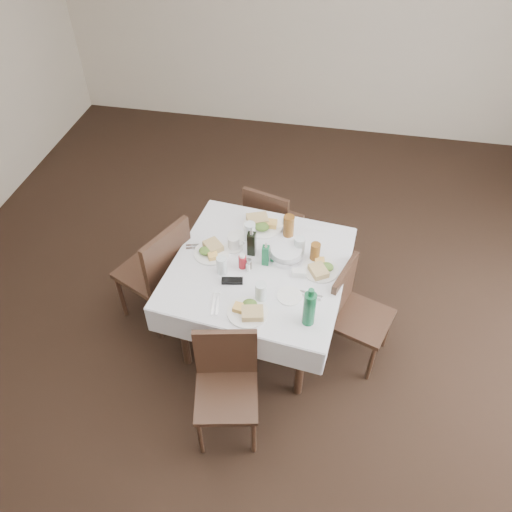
% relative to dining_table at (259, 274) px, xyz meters
% --- Properties ---
extents(ground_plane, '(7.00, 7.00, 0.00)m').
position_rel_dining_table_xyz_m(ground_plane, '(0.08, -0.20, -0.67)').
color(ground_plane, black).
extents(room_shell, '(6.04, 7.04, 2.80)m').
position_rel_dining_table_xyz_m(room_shell, '(0.08, -0.20, 1.04)').
color(room_shell, beige).
rests_on(room_shell, ground).
extents(dining_table, '(1.31, 1.31, 0.76)m').
position_rel_dining_table_xyz_m(dining_table, '(0.00, 0.00, 0.00)').
color(dining_table, black).
rests_on(dining_table, ground).
extents(chair_north, '(0.50, 0.50, 0.85)m').
position_rel_dining_table_xyz_m(chair_north, '(-0.05, 0.80, -0.19)').
color(chair_north, black).
rests_on(chair_north, ground).
extents(chair_south, '(0.47, 0.47, 0.83)m').
position_rel_dining_table_xyz_m(chair_south, '(-0.07, -0.75, -0.20)').
color(chair_south, black).
rests_on(chair_south, ground).
extents(chair_east, '(0.50, 0.50, 0.83)m').
position_rel_dining_table_xyz_m(chair_east, '(0.69, -0.02, -0.20)').
color(chair_east, black).
rests_on(chair_east, ground).
extents(chair_west, '(0.61, 0.61, 0.97)m').
position_rel_dining_table_xyz_m(chair_west, '(-0.76, 0.03, -0.12)').
color(chair_west, black).
rests_on(chair_west, ground).
extents(meal_north, '(0.30, 0.30, 0.07)m').
position_rel_dining_table_xyz_m(meal_north, '(-0.05, 0.41, 0.12)').
color(meal_north, white).
rests_on(meal_north, dining_table).
extents(meal_south, '(0.26, 0.26, 0.06)m').
position_rel_dining_table_xyz_m(meal_south, '(0.02, -0.43, 0.11)').
color(meal_south, white).
rests_on(meal_south, dining_table).
extents(meal_east, '(0.25, 0.25, 0.06)m').
position_rel_dining_table_xyz_m(meal_east, '(0.43, 0.02, 0.11)').
color(meal_east, white).
rests_on(meal_east, dining_table).
extents(meal_west, '(0.26, 0.26, 0.06)m').
position_rel_dining_table_xyz_m(meal_west, '(-0.36, 0.06, 0.11)').
color(meal_west, white).
rests_on(meal_west, dining_table).
extents(side_plate_a, '(0.14, 0.14, 0.01)m').
position_rel_dining_table_xyz_m(side_plate_a, '(-0.21, 0.26, 0.10)').
color(side_plate_a, white).
rests_on(side_plate_a, dining_table).
extents(side_plate_b, '(0.17, 0.17, 0.01)m').
position_rel_dining_table_xyz_m(side_plate_b, '(0.25, -0.25, 0.10)').
color(side_plate_b, white).
rests_on(side_plate_b, dining_table).
extents(water_n, '(0.08, 0.08, 0.15)m').
position_rel_dining_table_xyz_m(water_n, '(-0.11, 0.25, 0.16)').
color(water_n, silver).
rests_on(water_n, dining_table).
extents(water_s, '(0.08, 0.08, 0.14)m').
position_rel_dining_table_xyz_m(water_s, '(0.07, -0.30, 0.16)').
color(water_s, silver).
rests_on(water_s, dining_table).
extents(water_e, '(0.08, 0.08, 0.14)m').
position_rel_dining_table_xyz_m(water_e, '(0.26, 0.17, 0.16)').
color(water_e, silver).
rests_on(water_e, dining_table).
extents(water_w, '(0.07, 0.07, 0.13)m').
position_rel_dining_table_xyz_m(water_w, '(-0.23, -0.11, 0.16)').
color(water_w, silver).
rests_on(water_w, dining_table).
extents(iced_tea_a, '(0.08, 0.08, 0.17)m').
position_rel_dining_table_xyz_m(iced_tea_a, '(0.16, 0.36, 0.17)').
color(iced_tea_a, brown).
rests_on(iced_tea_a, dining_table).
extents(iced_tea_b, '(0.07, 0.07, 0.14)m').
position_rel_dining_table_xyz_m(iced_tea_b, '(0.37, 0.13, 0.16)').
color(iced_tea_b, brown).
rests_on(iced_tea_b, dining_table).
extents(bread_basket, '(0.24, 0.24, 0.08)m').
position_rel_dining_table_xyz_m(bread_basket, '(0.17, 0.11, 0.13)').
color(bread_basket, silver).
rests_on(bread_basket, dining_table).
extents(oil_cruet_dark, '(0.06, 0.06, 0.24)m').
position_rel_dining_table_xyz_m(oil_cruet_dark, '(-0.07, 0.11, 0.19)').
color(oil_cruet_dark, black).
rests_on(oil_cruet_dark, dining_table).
extents(oil_cruet_green, '(0.05, 0.05, 0.20)m').
position_rel_dining_table_xyz_m(oil_cruet_green, '(0.04, 0.03, 0.18)').
color(oil_cruet_green, '#135F36').
rests_on(oil_cruet_green, dining_table).
extents(ketchup_bottle, '(0.05, 0.05, 0.12)m').
position_rel_dining_table_xyz_m(ketchup_bottle, '(-0.11, -0.04, 0.14)').
color(ketchup_bottle, '#AE1B25').
rests_on(ketchup_bottle, dining_table).
extents(salt_shaker, '(0.03, 0.03, 0.07)m').
position_rel_dining_table_xyz_m(salt_shaker, '(-0.06, -0.06, 0.13)').
color(salt_shaker, white).
rests_on(salt_shaker, dining_table).
extents(pepper_shaker, '(0.04, 0.04, 0.08)m').
position_rel_dining_table_xyz_m(pepper_shaker, '(-0.06, -0.04, 0.13)').
color(pepper_shaker, '#3A2E1F').
rests_on(pepper_shaker, dining_table).
extents(coffee_mug, '(0.15, 0.13, 0.10)m').
position_rel_dining_table_xyz_m(coffee_mug, '(-0.21, 0.14, 0.13)').
color(coffee_mug, white).
rests_on(coffee_mug, dining_table).
extents(sunglasses, '(0.15, 0.07, 0.03)m').
position_rel_dining_table_xyz_m(sunglasses, '(-0.15, -0.19, 0.11)').
color(sunglasses, black).
rests_on(sunglasses, dining_table).
extents(green_bottle, '(0.08, 0.08, 0.30)m').
position_rel_dining_table_xyz_m(green_bottle, '(0.39, -0.43, 0.22)').
color(green_bottle, '#135F36').
rests_on(green_bottle, dining_table).
extents(sugar_caddy, '(0.10, 0.07, 0.05)m').
position_rel_dining_table_xyz_m(sugar_caddy, '(0.29, -0.04, 0.12)').
color(sugar_caddy, white).
rests_on(sugar_caddy, dining_table).
extents(cutlery_n, '(0.06, 0.18, 0.01)m').
position_rel_dining_table_xyz_m(cutlery_n, '(0.12, 0.45, 0.09)').
color(cutlery_n, silver).
rests_on(cutlery_n, dining_table).
extents(cutlery_s, '(0.07, 0.19, 0.01)m').
position_rel_dining_table_xyz_m(cutlery_s, '(-0.21, -0.40, 0.09)').
color(cutlery_s, silver).
rests_on(cutlery_s, dining_table).
extents(cutlery_e, '(0.20, 0.08, 0.01)m').
position_rel_dining_table_xyz_m(cutlery_e, '(0.37, -0.22, 0.09)').
color(cutlery_e, silver).
rests_on(cutlery_e, dining_table).
extents(cutlery_w, '(0.21, 0.10, 0.01)m').
position_rel_dining_table_xyz_m(cutlery_w, '(-0.45, 0.10, 0.09)').
color(cutlery_w, silver).
rests_on(cutlery_w, dining_table).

